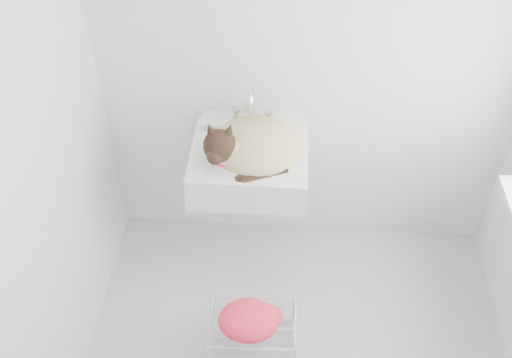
{
  "coord_description": "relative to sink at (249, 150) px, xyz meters",
  "views": [
    {
      "loc": [
        -0.11,
        -1.49,
        2.78
      ],
      "look_at": [
        -0.24,
        0.5,
        0.88
      ],
      "focal_mm": 40.95,
      "sensor_mm": 36.0,
      "label": 1
    }
  ],
  "objects": [
    {
      "name": "back_wall",
      "position": [
        0.29,
        0.26,
        0.4
      ],
      "size": [
        2.2,
        0.02,
        2.5
      ],
      "primitive_type": "cube",
      "color": "white",
      "rests_on": "ground"
    },
    {
      "name": "left_wall",
      "position": [
        -0.81,
        -0.74,
        0.4
      ],
      "size": [
        0.02,
        2.0,
        2.5
      ],
      "primitive_type": "cube",
      "color": "white",
      "rests_on": "ground"
    },
    {
      "name": "sink",
      "position": [
        0.0,
        0.0,
        0.0
      ],
      "size": [
        0.6,
        0.52,
        0.24
      ],
      "primitive_type": "cube",
      "color": "white",
      "rests_on": "back_wall"
    },
    {
      "name": "faucet",
      "position": [
        0.0,
        0.18,
        0.14
      ],
      "size": [
        0.22,
        0.15,
        0.22
      ],
      "primitive_type": null,
      "color": "silver",
      "rests_on": "sink"
    },
    {
      "name": "cat",
      "position": [
        0.01,
        -0.02,
        0.04
      ],
      "size": [
        0.51,
        0.44,
        0.31
      ],
      "rotation": [
        0.0,
        0.0,
        0.14
      ],
      "color": "#D0C086",
      "rests_on": "sink"
    },
    {
      "name": "wire_rack",
      "position": [
        0.06,
        -0.61,
        -0.7
      ],
      "size": [
        0.43,
        0.31,
        0.26
      ],
      "primitive_type": "cube",
      "rotation": [
        0.0,
        0.0,
        0.02
      ],
      "color": "silver",
      "rests_on": "floor"
    },
    {
      "name": "towel",
      "position": [
        0.04,
        -0.65,
        -0.56
      ],
      "size": [
        0.3,
        0.21,
        0.12
      ],
      "primitive_type": "ellipsoid",
      "rotation": [
        0.0,
        0.0,
        0.01
      ],
      "color": "red",
      "rests_on": "wire_rack"
    }
  ]
}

